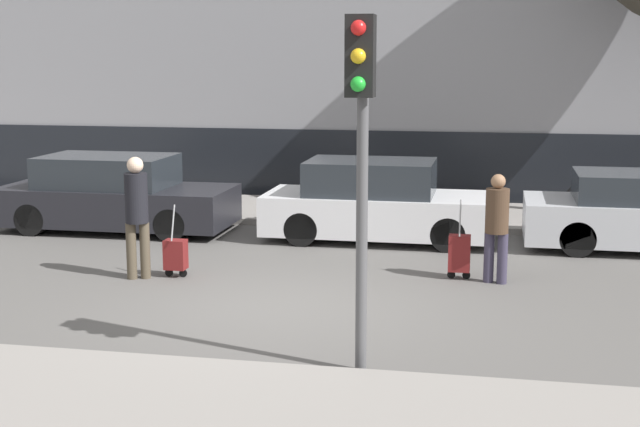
# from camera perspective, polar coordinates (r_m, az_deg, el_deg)

# --- Properties ---
(ground_plane) EXTENTS (80.00, 80.00, 0.00)m
(ground_plane) POSITION_cam_1_polar(r_m,az_deg,el_deg) (11.96, -2.58, -5.94)
(ground_plane) COLOR #565451
(sidewalk_near) EXTENTS (28.00, 2.50, 0.12)m
(sidewalk_near) POSITION_cam_1_polar(r_m,az_deg,el_deg) (8.55, -8.72, -12.30)
(sidewalk_near) COLOR gray
(sidewalk_near) RESTS_ON ground_plane
(sidewalk_far) EXTENTS (28.00, 3.00, 0.12)m
(sidewalk_far) POSITION_cam_1_polar(r_m,az_deg,el_deg) (18.65, 2.54, 0.06)
(sidewalk_far) COLOR gray
(sidewalk_far) RESTS_ON ground_plane
(parked_car_0) EXTENTS (4.40, 1.81, 1.43)m
(parked_car_0) POSITION_cam_1_polar(r_m,az_deg,el_deg) (17.42, -13.01, 1.12)
(parked_car_0) COLOR black
(parked_car_0) RESTS_ON ground_plane
(parked_car_1) EXTENTS (4.12, 1.74, 1.45)m
(parked_car_1) POSITION_cam_1_polar(r_m,az_deg,el_deg) (16.08, 3.66, 0.65)
(parked_car_1) COLOR silver
(parked_car_1) RESTS_ON ground_plane
(pedestrian_left) EXTENTS (0.34, 0.34, 1.83)m
(pedestrian_left) POSITION_cam_1_polar(r_m,az_deg,el_deg) (13.46, -11.65, 0.25)
(pedestrian_left) COLOR #4C4233
(pedestrian_left) RESTS_ON ground_plane
(trolley_left) EXTENTS (0.34, 0.29, 1.11)m
(trolley_left) POSITION_cam_1_polar(r_m,az_deg,el_deg) (13.60, -9.23, -2.62)
(trolley_left) COLOR maroon
(trolley_left) RESTS_ON ground_plane
(pedestrian_right) EXTENTS (0.34, 0.34, 1.61)m
(pedestrian_right) POSITION_cam_1_polar(r_m,az_deg,el_deg) (13.20, 11.25, -0.53)
(pedestrian_right) COLOR #383347
(pedestrian_right) RESTS_ON ground_plane
(trolley_right) EXTENTS (0.34, 0.29, 1.20)m
(trolley_right) POSITION_cam_1_polar(r_m,az_deg,el_deg) (13.45, 8.91, -2.54)
(trolley_right) COLOR maroon
(trolley_right) RESTS_ON ground_plane
(traffic_light) EXTENTS (0.28, 0.47, 3.69)m
(traffic_light) POSITION_cam_1_polar(r_m,az_deg,el_deg) (8.93, 2.64, 5.81)
(traffic_light) COLOR #515154
(traffic_light) RESTS_ON ground_plane
(parked_bicycle) EXTENTS (1.77, 0.06, 0.96)m
(parked_bicycle) POSITION_cam_1_polar(r_m,az_deg,el_deg) (18.36, 18.09, 0.78)
(parked_bicycle) COLOR black
(parked_bicycle) RESTS_ON sidewalk_far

